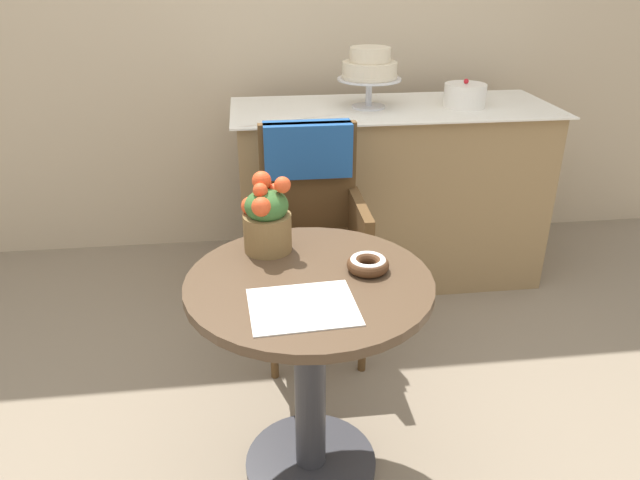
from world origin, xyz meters
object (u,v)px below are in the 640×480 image
Objects in this scene: flower_vase at (267,217)px; tiered_cake_stand at (370,68)px; round_layer_cake at (465,95)px; wicker_chair at (310,204)px; cafe_table at (310,340)px; donut_front at (368,264)px.

tiered_cake_stand is at bearing 64.04° from flower_vase.
round_layer_cake is at bearing 46.88° from flower_vase.
wicker_chair is 4.79× the size of round_layer_cake.
round_layer_cake is at bearing -4.45° from tiered_cake_stand.
cafe_table is 0.77m from wicker_chair.
donut_front is (0.18, 0.03, 0.23)m from cafe_table.
flower_vase is (-0.19, -0.55, 0.19)m from wicker_chair.
cafe_table is at bearing -124.98° from round_layer_cake.
flower_vase reaches higher than cafe_table.
donut_front is 1.44m from round_layer_cake.
round_layer_cake is at bearing 60.19° from donut_front.
tiered_cake_stand is (0.42, 1.30, 0.57)m from cafe_table.
tiered_cake_stand is (0.34, 0.54, 0.44)m from wicker_chair.
donut_front is 0.35m from flower_vase.
flower_vase is (-0.29, 0.17, 0.09)m from donut_front.
tiered_cake_stand is at bearing 175.55° from round_layer_cake.
wicker_chair is at bearing -147.55° from round_layer_cake.
flower_vase reaches higher than donut_front.
flower_vase is at bearing -115.96° from tiered_cake_stand.
round_layer_cake is (0.71, 1.23, 0.21)m from donut_front.
wicker_chair is 3.18× the size of tiered_cake_stand.
round_layer_cake is at bearing 55.02° from cafe_table.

